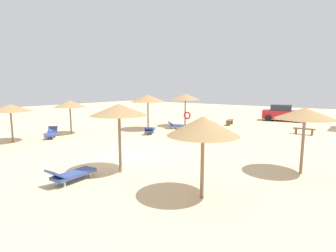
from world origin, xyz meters
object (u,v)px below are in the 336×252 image
object	(u,v)px
parasol_5	(305,114)
bench_1	(230,121)
parked_car	(283,113)
lounger_3	(71,174)
parasol_1	(185,97)
lounger_1	(179,125)
lounger_2	(150,130)
lounger_0	(51,133)
parasol_4	(203,126)
parasol_0	(70,104)
parasol_2	(148,98)
parasol_6	(10,108)
parasol_3	(119,110)
bench_0	(304,130)

from	to	relation	value
parasol_5	bench_1	distance (m)	14.37
bench_1	parked_car	world-z (taller)	parked_car
lounger_3	parasol_1	bearing A→B (deg)	107.21
parasol_5	lounger_1	distance (m)	12.97
lounger_2	parked_car	size ratio (longest dim) A/B	0.46
parasol_1	lounger_0	distance (m)	11.48
parasol_1	parasol_4	distance (m)	15.80
parasol_1	parasol_0	bearing A→B (deg)	-118.88
parasol_2	lounger_0	distance (m)	7.85
parasol_2	bench_1	bearing A→B (deg)	57.18
parasol_6	lounger_0	distance (m)	3.07
lounger_1	lounger_2	world-z (taller)	lounger_2
parasol_3	lounger_2	bearing A→B (deg)	123.41
parasol_3	parasol_2	bearing A→B (deg)	125.49
parasol_4	parasol_1	bearing A→B (deg)	125.52
parasol_4	bench_0	bearing A→B (deg)	88.77
parasol_3	lounger_2	distance (m)	9.66
parasol_2	lounger_3	world-z (taller)	parasol_2
parasol_1	parasol_3	size ratio (longest dim) A/B	1.03
parasol_3	lounger_2	world-z (taller)	parasol_3
lounger_0	parasol_0	bearing A→B (deg)	95.81
lounger_0	bench_1	distance (m)	15.42
bench_0	lounger_0	bearing A→B (deg)	-139.12
lounger_3	bench_1	distance (m)	17.88
parasol_1	bench_0	bearing A→B (deg)	11.22
lounger_1	lounger_3	xyz separation A→B (m)	(4.15, -13.03, 0.00)
bench_1	lounger_1	bearing A→B (deg)	-117.90
parasol_0	bench_0	distance (m)	17.76
bench_0	parasol_6	bearing A→B (deg)	-135.10
parasol_5	bench_0	world-z (taller)	parasol_5
parked_car	lounger_3	bearing A→B (deg)	-93.62
parked_car	parasol_3	bearing A→B (deg)	-92.37
parasol_2	parasol_4	xyz separation A→B (m)	(10.60, -9.39, -0.28)
parasol_4	parasol_5	xyz separation A→B (m)	(2.05, 4.58, 0.15)
parasol_1	parasol_4	size ratio (longest dim) A/B	1.11
parasol_1	parasol_4	bearing A→B (deg)	-54.48
bench_0	parasol_2	bearing A→B (deg)	-153.91
parasol_0	bench_1	distance (m)	14.18
parasol_2	lounger_1	xyz separation A→B (m)	(1.78, 1.91, -2.32)
bench_0	lounger_2	bearing A→B (deg)	-144.91
bench_1	parasol_6	bearing A→B (deg)	-116.65
lounger_0	bench_1	xyz separation A→B (m)	(7.44, 13.50, 0.03)
parasol_2	parked_car	size ratio (longest dim) A/B	0.69
parasol_1	lounger_2	size ratio (longest dim) A/B	1.53
lounger_1	bench_0	distance (m)	9.76
lounger_3	parasol_3	bearing A→B (deg)	72.61
parasol_5	parked_car	size ratio (longest dim) A/B	0.65
parasol_1	parasol_2	bearing A→B (deg)	-112.36
parasol_5	lounger_0	size ratio (longest dim) A/B	1.46
bench_1	parasol_1	bearing A→B (deg)	-131.84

